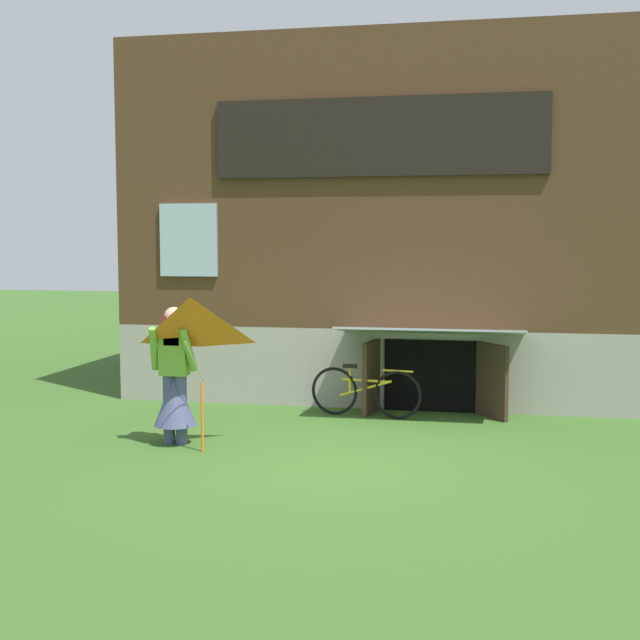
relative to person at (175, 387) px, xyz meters
The scene contains 5 objects.
ground_plane 2.30m from the person, ahead, with size 60.00×60.00×0.00m, color #386023.
log_house 6.18m from the person, 68.29° to the left, with size 8.12×6.65×5.56m.
person is the anchor object (origin of this frame).
kite 0.98m from the person, 53.64° to the right, with size 1.12×1.09×1.74m.
bicycle_yellow 2.93m from the person, 44.99° to the left, with size 1.61×0.29×0.74m.
Camera 1 is at (1.58, -9.40, 2.49)m, focal length 47.95 mm.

